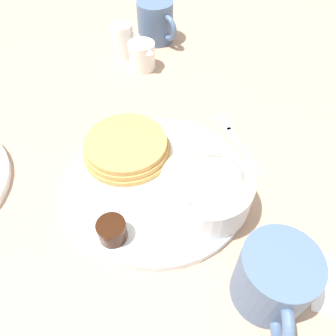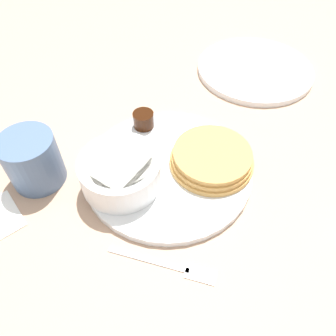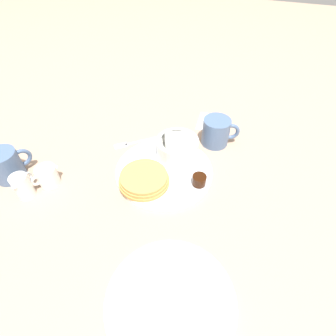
# 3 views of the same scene
# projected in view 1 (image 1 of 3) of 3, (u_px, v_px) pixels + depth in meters

# --- Properties ---
(ground_plane) EXTENTS (4.00, 4.00, 0.00)m
(ground_plane) POSITION_uv_depth(u_px,v_px,m) (157.00, 184.00, 0.48)
(ground_plane) COLOR tan
(plate) EXTENTS (0.27, 0.27, 0.01)m
(plate) POSITION_uv_depth(u_px,v_px,m) (157.00, 182.00, 0.48)
(plate) COLOR white
(plate) RESTS_ON ground_plane
(pancake_stack) EXTENTS (0.13, 0.13, 0.03)m
(pancake_stack) POSITION_uv_depth(u_px,v_px,m) (127.00, 147.00, 0.50)
(pancake_stack) COLOR tan
(pancake_stack) RESTS_ON plate
(bowl) EXTENTS (0.12, 0.12, 0.05)m
(bowl) POSITION_uv_depth(u_px,v_px,m) (206.00, 190.00, 0.43)
(bowl) COLOR white
(bowl) RESTS_ON plate
(syrup_cup) EXTENTS (0.04, 0.04, 0.03)m
(syrup_cup) POSITION_uv_depth(u_px,v_px,m) (112.00, 230.00, 0.40)
(syrup_cup) COLOR black
(syrup_cup) RESTS_ON plate
(butter_ramekin) EXTENTS (0.05, 0.05, 0.04)m
(butter_ramekin) POSITION_uv_depth(u_px,v_px,m) (215.00, 210.00, 0.42)
(butter_ramekin) COLOR white
(butter_ramekin) RESTS_ON plate
(coffee_mug) EXTENTS (0.08, 0.11, 0.08)m
(coffee_mug) POSITION_uv_depth(u_px,v_px,m) (274.00, 280.00, 0.35)
(coffee_mug) COLOR slate
(coffee_mug) RESTS_ON ground_plane
(creamer_pitcher_near) EXTENTS (0.07, 0.05, 0.06)m
(creamer_pitcher_near) POSITION_uv_depth(u_px,v_px,m) (142.00, 55.00, 0.66)
(creamer_pitcher_near) COLOR white
(creamer_pitcher_near) RESTS_ON ground_plane
(creamer_pitcher_far) EXTENTS (0.07, 0.04, 0.07)m
(creamer_pitcher_far) POSITION_uv_depth(u_px,v_px,m) (124.00, 40.00, 0.68)
(creamer_pitcher_far) COLOR white
(creamer_pitcher_far) RESTS_ON ground_plane
(fork) EXTENTS (0.10, 0.12, 0.00)m
(fork) POSITION_uv_depth(u_px,v_px,m) (234.00, 135.00, 0.54)
(fork) COLOR silver
(fork) RESTS_ON ground_plane
(second_mug) EXTENTS (0.10, 0.08, 0.08)m
(second_mug) POSITION_uv_depth(u_px,v_px,m) (156.00, 22.00, 0.72)
(second_mug) COLOR slate
(second_mug) RESTS_ON ground_plane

